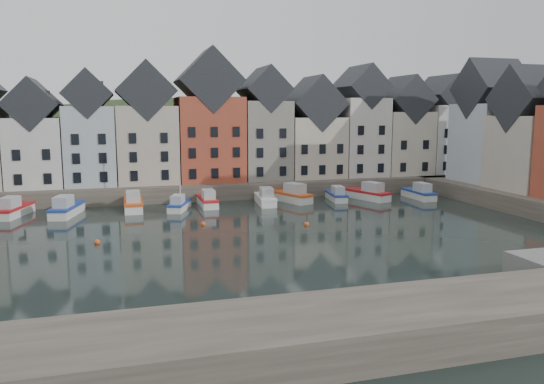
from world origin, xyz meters
name	(u,v)px	position (x,y,z in m)	size (l,w,h in m)	color
ground	(262,241)	(0.00, 0.00, 0.00)	(260.00, 260.00, 0.00)	black
far_quay	(207,185)	(0.00, 30.00, 1.00)	(90.00, 16.00, 2.00)	#443C34
near_wall	(171,351)	(-10.00, -22.00, 1.00)	(50.00, 6.00, 2.00)	#443C34
hillside	(188,264)	(0.02, 56.00, -17.96)	(153.60, 70.40, 64.00)	#1F3219
far_terrace	(232,130)	(3.21, 28.00, 8.88)	(72.37, 8.16, 17.78)	beige
right_terrace	(536,132)	(36.00, 8.07, 8.91)	(8.30, 24.25, 16.36)	#ADB8C0
mooring_buoys	(207,230)	(-4.00, 5.33, 0.15)	(20.50, 5.50, 0.50)	#D74F19
boat_a	(13,210)	(-23.28, 18.42, 0.74)	(3.60, 6.75, 2.48)	silver
boat_b	(66,209)	(-17.71, 17.14, 0.77)	(3.57, 6.99, 2.57)	silver
boat_c	(133,204)	(-10.53, 18.53, 0.77)	(2.15, 6.76, 2.59)	silver
boat_d	(179,204)	(-5.40, 17.11, 0.67)	(3.44, 5.68, 10.39)	silver
boat_e	(208,201)	(-1.79, 18.79, 0.69)	(1.90, 6.06, 2.33)	silver
boat_f	(265,199)	(5.30, 18.08, 0.72)	(2.60, 6.45, 2.41)	silver
boat_g	(291,196)	(8.93, 19.15, 0.80)	(4.55, 7.26, 2.67)	silver
boat_h	(336,196)	(14.92, 18.41, 0.64)	(2.53, 5.80, 2.15)	silver
boat_i	(368,194)	(19.19, 17.93, 0.77)	(4.24, 7.06, 2.59)	silver
boat_j	(419,193)	(25.92, 16.64, 0.72)	(2.11, 6.32, 2.41)	silver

